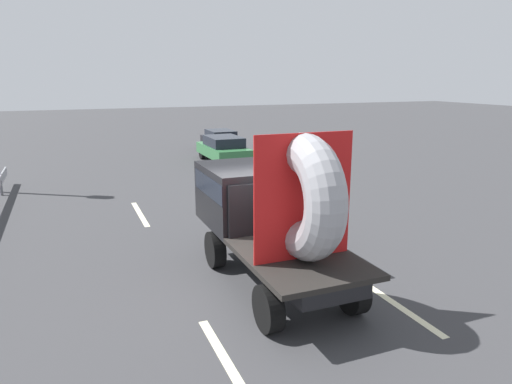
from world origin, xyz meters
name	(u,v)px	position (x,y,z in m)	size (l,w,h in m)	color
ground_plane	(261,281)	(0.00, 0.00, 0.00)	(120.00, 120.00, 0.00)	#38383A
flatbed_truck	(268,205)	(0.18, 0.08, 1.65)	(2.02, 4.96, 3.34)	black
distant_sedan	(223,148)	(3.81, 14.05, 0.71)	(1.75, 4.08, 1.33)	black
lane_dash_left_near	(229,366)	(-1.64, -2.63, 0.00)	(2.87, 0.16, 0.01)	beige
lane_dash_left_far	(140,214)	(-1.64, 6.13, 0.00)	(2.90, 0.16, 0.01)	beige
lane_dash_right_near	(393,302)	(1.99, -1.89, 0.00)	(2.81, 0.16, 0.01)	beige
lane_dash_right_far	(250,205)	(1.99, 5.76, 0.00)	(2.99, 0.16, 0.01)	beige
oncoming_car	(221,139)	(4.96, 17.99, 0.64)	(1.57, 3.66, 1.19)	black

